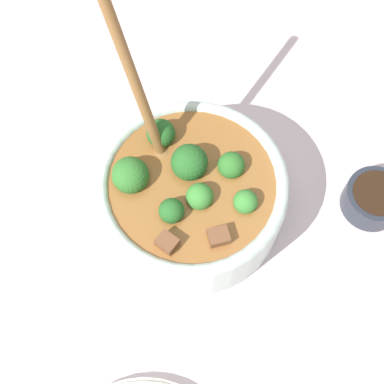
{
  "coord_description": "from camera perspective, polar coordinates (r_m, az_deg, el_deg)",
  "views": [
    {
      "loc": [
        -0.25,
        0.11,
        0.63
      ],
      "look_at": [
        0.0,
        0.0,
        0.06
      ],
      "focal_mm": 50.0,
      "sensor_mm": 36.0,
      "label": 1
    }
  ],
  "objects": [
    {
      "name": "ground_plane",
      "position": [
        0.69,
        0.0,
        -1.94
      ],
      "size": [
        4.0,
        4.0,
        0.0
      ],
      "primitive_type": "plane",
      "color": "silver"
    },
    {
      "name": "stew_bowl",
      "position": [
        0.64,
        -0.09,
        -0.11
      ],
      "size": [
        0.24,
        0.23,
        0.3
      ],
      "color": "#B2C6BC",
      "rests_on": "ground_plane"
    },
    {
      "name": "condiment_bowl",
      "position": [
        0.71,
        18.83,
        -0.63
      ],
      "size": [
        0.08,
        0.08,
        0.04
      ],
      "color": "#232833",
      "rests_on": "ground_plane"
    }
  ]
}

